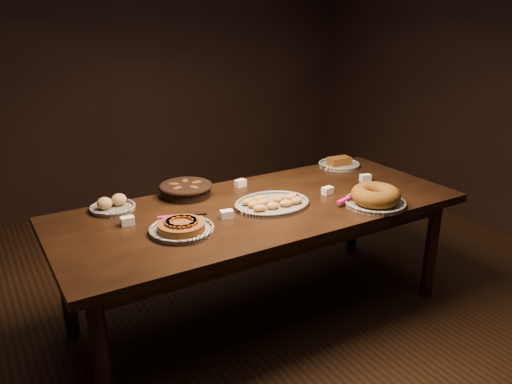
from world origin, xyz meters
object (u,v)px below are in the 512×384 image
madeleine_platter (272,203)px  buffet_table (262,217)px  bundt_cake_plate (375,197)px  apple_tart_plate (182,228)px

madeleine_platter → buffet_table: bearing=154.4°
buffet_table → bundt_cake_plate: bundt_cake_plate is taller
apple_tart_plate → bundt_cake_plate: 1.15m
buffet_table → apple_tart_plate: 0.57m
madeleine_platter → bundt_cake_plate: size_ratio=1.15×
apple_tart_plate → madeleine_platter: size_ratio=0.79×
apple_tart_plate → bundt_cake_plate: size_ratio=0.91×
buffet_table → madeleine_platter: 0.11m
apple_tart_plate → bundt_cake_plate: bundt_cake_plate is taller
buffet_table → apple_tart_plate: apple_tart_plate is taller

